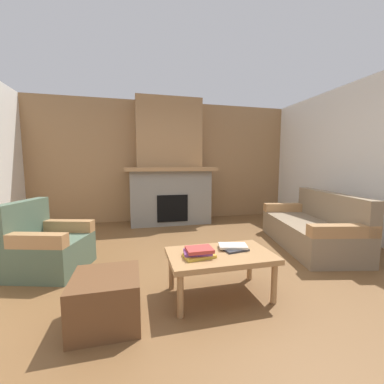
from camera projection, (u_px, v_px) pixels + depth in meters
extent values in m
plane|color=brown|center=(203.00, 272.00, 2.85)|extent=(9.00, 9.00, 0.00)
cube|color=#997047|center=(167.00, 162.00, 5.60)|extent=(6.00, 0.12, 2.70)
cube|color=gray|center=(170.00, 197.00, 5.29)|extent=(1.70, 0.70, 1.15)
cube|color=black|center=(172.00, 208.00, 4.99)|extent=(0.64, 0.08, 0.56)
cube|color=#997047|center=(170.00, 169.00, 5.17)|extent=(1.90, 0.82, 0.08)
cube|color=#997047|center=(169.00, 133.00, 5.23)|extent=(1.40, 0.50, 1.47)
cube|color=#847056|center=(308.00, 234.00, 3.76)|extent=(1.21, 1.94, 0.40)
cube|color=#847056|center=(331.00, 207.00, 3.72)|extent=(0.54, 1.79, 0.45)
cube|color=#A87A4C|center=(287.00, 207.00, 4.54)|extent=(0.85, 0.34, 0.15)
cube|color=#A87A4C|center=(343.00, 231.00, 2.91)|extent=(0.85, 0.34, 0.15)
cube|color=#4C604C|center=(51.00, 255.00, 2.88)|extent=(0.94, 0.94, 0.40)
cube|color=#4C604C|center=(23.00, 220.00, 2.84)|extent=(0.35, 0.77, 0.45)
cube|color=#A87A4C|center=(31.00, 241.00, 2.54)|extent=(0.77, 0.35, 0.15)
cube|color=#A87A4C|center=(64.00, 226.00, 3.15)|extent=(0.77, 0.35, 0.15)
cube|color=#A87A4C|center=(220.00, 255.00, 2.31)|extent=(1.00, 0.60, 0.05)
cylinder|color=#A87A4C|center=(180.00, 295.00, 1.99)|extent=(0.06, 0.06, 0.38)
cylinder|color=#A87A4C|center=(274.00, 283.00, 2.20)|extent=(0.06, 0.06, 0.38)
cylinder|color=#A87A4C|center=(171.00, 271.00, 2.46)|extent=(0.06, 0.06, 0.38)
cylinder|color=#A87A4C|center=(250.00, 263.00, 2.67)|extent=(0.06, 0.06, 0.38)
cube|color=brown|center=(107.00, 299.00, 1.92)|extent=(0.52, 0.52, 0.40)
cube|color=gold|center=(199.00, 256.00, 2.19)|extent=(0.30, 0.21, 0.03)
cube|color=#7A3D84|center=(198.00, 252.00, 2.21)|extent=(0.27, 0.19, 0.03)
cube|color=#B23833|center=(199.00, 250.00, 2.20)|extent=(0.24, 0.18, 0.03)
cube|color=#2D2D33|center=(234.00, 248.00, 2.40)|extent=(0.26, 0.25, 0.02)
cube|color=beige|center=(233.00, 246.00, 2.41)|extent=(0.31, 0.23, 0.02)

